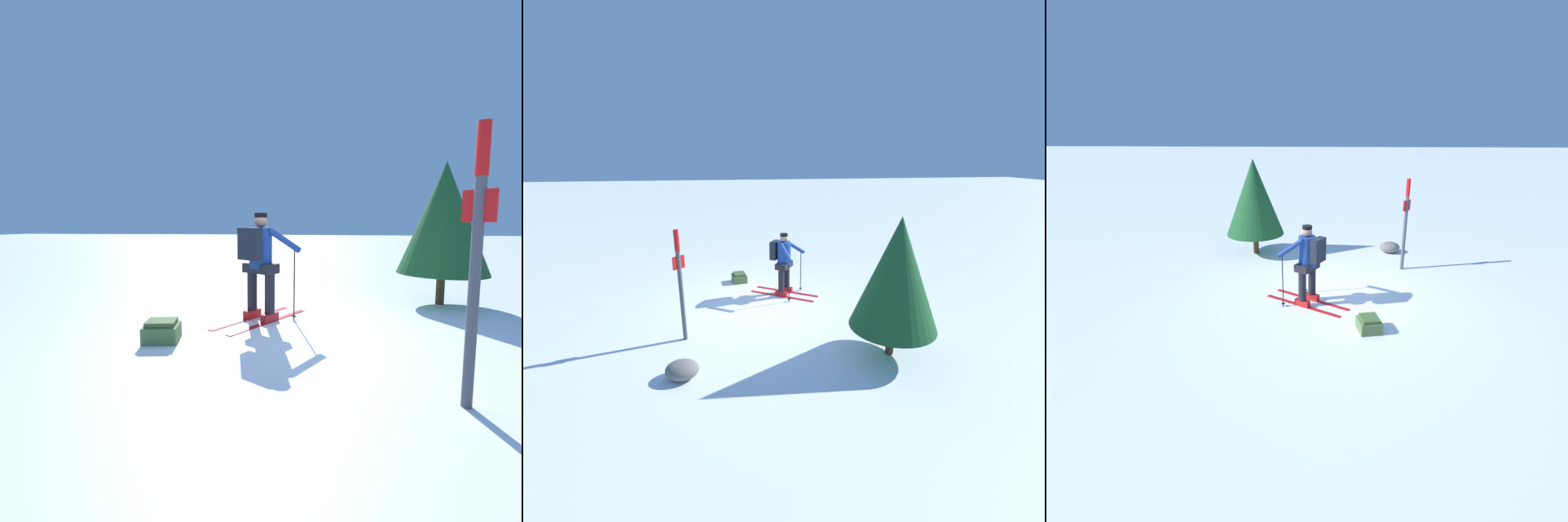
% 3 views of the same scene
% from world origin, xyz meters
% --- Properties ---
extents(ground_plane, '(80.00, 80.00, 0.00)m').
position_xyz_m(ground_plane, '(0.00, 0.00, 0.00)').
color(ground_plane, white).
extents(skier, '(1.68, 1.26, 1.58)m').
position_xyz_m(skier, '(-0.56, -0.50, 0.90)').
color(skier, red).
rests_on(skier, ground_plane).
extents(dropped_backpack, '(0.44, 0.47, 0.26)m').
position_xyz_m(dropped_backpack, '(0.53, -1.55, 0.12)').
color(dropped_backpack, '#4C6B38').
rests_on(dropped_backpack, ground_plane).
extents(trail_marker, '(0.19, 0.18, 2.16)m').
position_xyz_m(trail_marker, '(1.64, 1.46, 1.27)').
color(trail_marker, '#4C4C51').
rests_on(trail_marker, ground_plane).
extents(pine_tree, '(1.49, 1.49, 2.49)m').
position_xyz_m(pine_tree, '(-2.05, 2.51, 1.52)').
color(pine_tree, '#4C331E').
rests_on(pine_tree, ground_plane).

